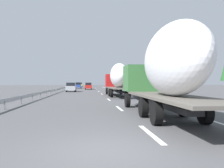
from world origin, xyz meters
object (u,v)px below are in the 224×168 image
Objects in this scene: car_silver_hatch at (71,87)px; road_sign at (123,81)px; truck_trailing at (165,68)px; car_blue_sedan at (78,85)px; car_yellow_coupe at (80,85)px; car_red_compact at (88,86)px; truck_lead at (118,78)px.

car_silver_hatch is 10.51m from road_sign.
car_blue_sedan is (63.41, 6.92, -1.65)m from truck_trailing.
car_silver_hatch is at bearing 90.39° from road_sign.
car_red_compact is at bearing -174.41° from car_yellow_coupe.
car_red_compact is 1.02× the size of car_silver_hatch.
truck_lead is 18.01m from car_silver_hatch.
truck_lead is at bearing -173.11° from car_red_compact.
truck_trailing is 3.11× the size of car_yellow_coupe.
road_sign is at bearing -89.61° from car_silver_hatch.
road_sign is (16.45, -3.10, -0.29)m from truck_lead.
truck_lead is 3.15× the size of car_silver_hatch.
truck_lead is 19.87m from truck_trailing.
truck_lead is at bearing 169.33° from road_sign.
road_sign is at bearing -159.71° from car_blue_sedan.
car_red_compact is 1.49× the size of road_sign.
road_sign is (-15.46, -6.95, 1.24)m from car_red_compact.
car_yellow_coupe is at bearing -0.29° from car_silver_hatch.
truck_trailing is 37.02m from car_silver_hatch.
car_silver_hatch is at bearing 179.71° from car_yellow_coupe.
truck_lead is 4.61× the size of road_sign.
car_red_compact is (31.90, 3.85, -1.53)m from truck_lead.
road_sign is at bearing -155.78° from car_red_compact.
truck_trailing is 3.05× the size of car_red_compact.
truck_trailing reaches higher than truck_lead.
road_sign reaches higher than car_yellow_coupe.
car_silver_hatch is (36.25, 7.34, -1.67)m from truck_trailing.
car_blue_sedan reaches higher than car_silver_hatch.
car_yellow_coupe is 21.50m from car_blue_sedan.
car_red_compact is 1.02× the size of car_yellow_coupe.
car_red_compact is (51.77, 3.85, -1.67)m from truck_trailing.
car_red_compact is at bearing 24.22° from road_sign.
truck_lead reaches higher than car_red_compact.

